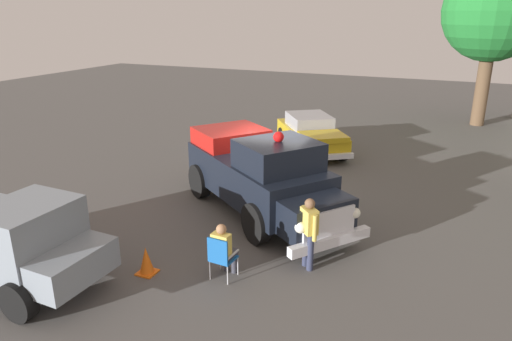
{
  "coord_description": "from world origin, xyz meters",
  "views": [
    {
      "loc": [
        12.05,
        4.83,
        5.49
      ],
      "look_at": [
        0.63,
        -0.19,
        1.2
      ],
      "focal_mm": 32.74,
      "sensor_mm": 36.0,
      "label": 1
    }
  ],
  "objects_px": {
    "lawn_chair_near_truck": "(221,255)",
    "spectator_standing": "(309,229)",
    "classic_hot_rod": "(311,134)",
    "vintage_fire_truck": "(260,173)",
    "lawn_chair_by_car": "(253,157)",
    "lawn_chair_spare": "(217,137)",
    "traffic_cone": "(146,261)",
    "parked_pickup": "(1,237)",
    "spectator_seated": "(224,248)",
    "oak_tree_left": "(494,12)"
  },
  "relations": [
    {
      "from": "vintage_fire_truck",
      "to": "lawn_chair_near_truck",
      "type": "distance_m",
      "value": 3.7
    },
    {
      "from": "classic_hot_rod",
      "to": "spectator_seated",
      "type": "relative_size",
      "value": 3.59
    },
    {
      "from": "traffic_cone",
      "to": "lawn_chair_near_truck",
      "type": "bearing_deg",
      "value": 104.7
    },
    {
      "from": "vintage_fire_truck",
      "to": "lawn_chair_near_truck",
      "type": "xyz_separation_m",
      "value": [
        3.59,
        0.64,
        -0.61
      ]
    },
    {
      "from": "classic_hot_rod",
      "to": "spectator_standing",
      "type": "xyz_separation_m",
      "value": [
        8.88,
        2.71,
        0.22
      ]
    },
    {
      "from": "lawn_chair_by_car",
      "to": "lawn_chair_spare",
      "type": "xyz_separation_m",
      "value": [
        -1.93,
        -2.51,
        0.0
      ]
    },
    {
      "from": "vintage_fire_truck",
      "to": "spectator_standing",
      "type": "distance_m",
      "value": 3.22
    },
    {
      "from": "parked_pickup",
      "to": "lawn_chair_by_car",
      "type": "relative_size",
      "value": 4.76
    },
    {
      "from": "parked_pickup",
      "to": "lawn_chair_spare",
      "type": "height_order",
      "value": "parked_pickup"
    },
    {
      "from": "classic_hot_rod",
      "to": "lawn_chair_near_truck",
      "type": "xyz_separation_m",
      "value": [
        10.12,
        1.17,
        -0.16
      ]
    },
    {
      "from": "lawn_chair_spare",
      "to": "spectator_standing",
      "type": "height_order",
      "value": "spectator_standing"
    },
    {
      "from": "spectator_standing",
      "to": "traffic_cone",
      "type": "distance_m",
      "value": 3.63
    },
    {
      "from": "parked_pickup",
      "to": "traffic_cone",
      "type": "distance_m",
      "value": 3.04
    },
    {
      "from": "lawn_chair_by_car",
      "to": "traffic_cone",
      "type": "xyz_separation_m",
      "value": [
        7.13,
        0.62,
        -0.28
      ]
    },
    {
      "from": "lawn_chair_spare",
      "to": "spectator_seated",
      "type": "distance_m",
      "value": 9.74
    },
    {
      "from": "spectator_seated",
      "to": "spectator_standing",
      "type": "distance_m",
      "value": 1.91
    },
    {
      "from": "parked_pickup",
      "to": "spectator_seated",
      "type": "distance_m",
      "value": 4.68
    },
    {
      "from": "parked_pickup",
      "to": "oak_tree_left",
      "type": "bearing_deg",
      "value": 154.69
    },
    {
      "from": "spectator_seated",
      "to": "spectator_standing",
      "type": "relative_size",
      "value": 0.77
    },
    {
      "from": "classic_hot_rod",
      "to": "lawn_chair_spare",
      "type": "bearing_deg",
      "value": -67.41
    },
    {
      "from": "vintage_fire_truck",
      "to": "lawn_chair_by_car",
      "type": "distance_m",
      "value": 3.55
    },
    {
      "from": "lawn_chair_near_truck",
      "to": "spectator_seated",
      "type": "xyz_separation_m",
      "value": [
        -0.13,
        0.01,
        0.11
      ]
    },
    {
      "from": "lawn_chair_near_truck",
      "to": "traffic_cone",
      "type": "bearing_deg",
      "value": -75.3
    },
    {
      "from": "lawn_chair_near_truck",
      "to": "spectator_standing",
      "type": "relative_size",
      "value": 0.61
    },
    {
      "from": "spectator_seated",
      "to": "traffic_cone",
      "type": "height_order",
      "value": "spectator_seated"
    },
    {
      "from": "traffic_cone",
      "to": "oak_tree_left",
      "type": "bearing_deg",
      "value": 159.89
    },
    {
      "from": "classic_hot_rod",
      "to": "lawn_chair_near_truck",
      "type": "height_order",
      "value": "classic_hot_rod"
    },
    {
      "from": "parked_pickup",
      "to": "traffic_cone",
      "type": "height_order",
      "value": "parked_pickup"
    },
    {
      "from": "lawn_chair_spare",
      "to": "classic_hot_rod",
      "type": "bearing_deg",
      "value": 112.59
    },
    {
      "from": "parked_pickup",
      "to": "spectator_seated",
      "type": "relative_size",
      "value": 3.76
    },
    {
      "from": "lawn_chair_spare",
      "to": "oak_tree_left",
      "type": "bearing_deg",
      "value": 133.59
    },
    {
      "from": "spectator_standing",
      "to": "traffic_cone",
      "type": "relative_size",
      "value": 2.64
    },
    {
      "from": "lawn_chair_spare",
      "to": "traffic_cone",
      "type": "height_order",
      "value": "lawn_chair_spare"
    },
    {
      "from": "vintage_fire_truck",
      "to": "parked_pickup",
      "type": "bearing_deg",
      "value": -33.79
    },
    {
      "from": "lawn_chair_by_car",
      "to": "spectator_standing",
      "type": "xyz_separation_m",
      "value": [
        5.46,
        3.78,
        0.37
      ]
    },
    {
      "from": "vintage_fire_truck",
      "to": "lawn_chair_near_truck",
      "type": "height_order",
      "value": "vintage_fire_truck"
    },
    {
      "from": "traffic_cone",
      "to": "lawn_chair_by_car",
      "type": "bearing_deg",
      "value": -175.05
    },
    {
      "from": "lawn_chair_near_truck",
      "to": "spectator_standing",
      "type": "distance_m",
      "value": 2.01
    },
    {
      "from": "classic_hot_rod",
      "to": "lawn_chair_spare",
      "type": "height_order",
      "value": "classic_hot_rod"
    },
    {
      "from": "vintage_fire_truck",
      "to": "oak_tree_left",
      "type": "distance_m",
      "value": 16.13
    },
    {
      "from": "lawn_chair_near_truck",
      "to": "lawn_chair_spare",
      "type": "height_order",
      "value": "same"
    },
    {
      "from": "lawn_chair_spare",
      "to": "traffic_cone",
      "type": "distance_m",
      "value": 9.58
    },
    {
      "from": "lawn_chair_spare",
      "to": "spectator_standing",
      "type": "distance_m",
      "value": 9.71
    },
    {
      "from": "lawn_chair_near_truck",
      "to": "spectator_seated",
      "type": "bearing_deg",
      "value": 176.31
    },
    {
      "from": "classic_hot_rod",
      "to": "lawn_chair_near_truck",
      "type": "relative_size",
      "value": 4.54
    },
    {
      "from": "oak_tree_left",
      "to": "vintage_fire_truck",
      "type": "bearing_deg",
      "value": -21.79
    },
    {
      "from": "parked_pickup",
      "to": "oak_tree_left",
      "type": "relative_size",
      "value": 0.62
    },
    {
      "from": "vintage_fire_truck",
      "to": "spectator_seated",
      "type": "height_order",
      "value": "vintage_fire_truck"
    },
    {
      "from": "lawn_chair_spare",
      "to": "spectator_seated",
      "type": "height_order",
      "value": "spectator_seated"
    },
    {
      "from": "lawn_chair_near_truck",
      "to": "oak_tree_left",
      "type": "height_order",
      "value": "oak_tree_left"
    }
  ]
}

